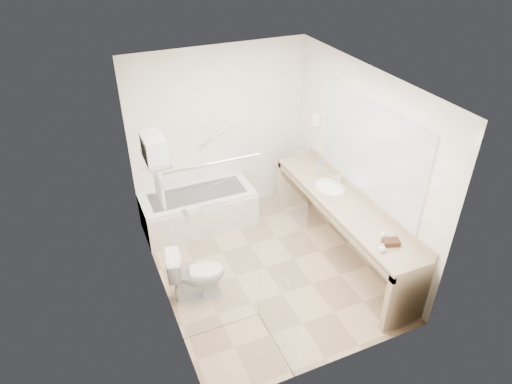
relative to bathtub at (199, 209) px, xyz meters
name	(u,v)px	position (x,y,z in m)	size (l,w,h in m)	color
floor	(265,267)	(0.50, -1.24, -0.28)	(3.20, 3.20, 0.00)	tan
ceiling	(268,82)	(0.50, -1.24, 2.22)	(2.60, 3.20, 0.10)	silver
wall_back	(220,133)	(0.50, 0.36, 0.97)	(2.60, 0.10, 2.50)	white
wall_front	(341,274)	(0.50, -2.84, 0.97)	(2.60, 0.10, 2.50)	white
wall_left	(156,212)	(-0.80, -1.24, 0.97)	(0.10, 3.20, 2.50)	white
wall_right	(360,165)	(1.80, -1.24, 0.97)	(0.10, 3.20, 2.50)	white
bathtub	(199,209)	(0.00, 0.00, 0.00)	(1.60, 0.73, 0.59)	white
grab_bar_short	(158,165)	(-0.45, 0.32, 0.67)	(0.03, 0.03, 0.40)	silver
grab_bar_long	(218,134)	(0.45, 0.32, 0.97)	(0.03, 0.03, 0.60)	silver
shower_enclosure	(247,262)	(-0.13, -2.16, 0.79)	(0.96, 0.91, 2.11)	silver
towel_shelf	(155,154)	(-0.67, -0.89, 1.48)	(0.24, 0.55, 0.81)	silver
vanity_counter	(343,216)	(1.52, -1.39, 0.36)	(0.55, 2.70, 0.95)	tan
sink	(330,188)	(1.55, -0.99, 0.54)	(0.40, 0.52, 0.14)	white
faucet	(340,179)	(1.70, -0.99, 0.65)	(0.03, 0.03, 0.14)	silver
mirror	(370,149)	(1.79, -1.39, 1.27)	(0.02, 2.00, 1.20)	silver
hairdryer_unit	(316,120)	(1.75, -0.19, 1.17)	(0.08, 0.10, 0.18)	white
toilet	(196,274)	(-0.45, -1.35, 0.06)	(0.38, 0.68, 0.66)	white
amenity_basket	(391,242)	(1.53, -2.30, 0.60)	(0.18, 0.12, 0.06)	#492A1A
soap_bottle_a	(383,237)	(1.51, -2.19, 0.60)	(0.05, 0.12, 0.05)	white
soap_bottle_b	(382,249)	(1.37, -2.37, 0.61)	(0.08, 0.10, 0.08)	white
water_bottle_left	(319,170)	(1.55, -0.67, 0.66)	(0.06, 0.06, 0.19)	silver
water_bottle_mid	(301,153)	(1.56, -0.14, 0.66)	(0.06, 0.06, 0.18)	silver
water_bottle_right	(321,169)	(1.58, -0.69, 0.67)	(0.06, 0.06, 0.21)	silver
drinking_glass_near	(297,156)	(1.50, -0.14, 0.62)	(0.07, 0.07, 0.10)	silver
drinking_glass_far	(328,197)	(1.37, -1.25, 0.62)	(0.07, 0.07, 0.09)	silver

